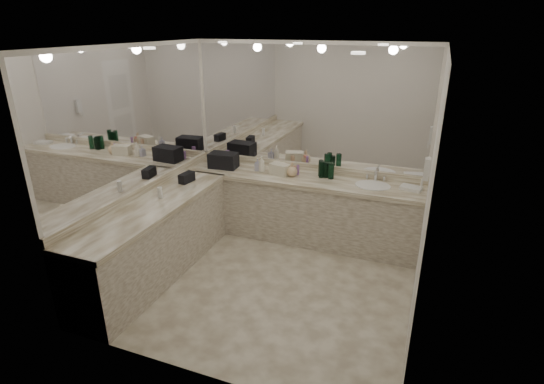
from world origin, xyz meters
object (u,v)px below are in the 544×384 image
at_px(wall_phone, 427,169).
at_px(black_toiletry_bag, 223,160).
at_px(sink, 373,186).
at_px(soap_bottle_c, 292,169).
at_px(cream_cosmetic_case, 280,169).
at_px(soap_bottle_b, 258,165).
at_px(hand_towel, 411,188).
at_px(soap_bottle_a, 262,164).

xyz_separation_m(wall_phone, black_toiletry_bag, (-2.69, 0.48, -0.34)).
xyz_separation_m(sink, soap_bottle_c, (-1.06, -0.02, 0.10)).
bearing_deg(wall_phone, sink, 140.43).
bearing_deg(black_toiletry_bag, cream_cosmetic_case, 0.38).
height_order(sink, soap_bottle_c, soap_bottle_c).
distance_m(wall_phone, black_toiletry_bag, 2.75).
bearing_deg(sink, wall_phone, -39.57).
bearing_deg(soap_bottle_b, hand_towel, 0.17).
distance_m(hand_towel, soap_bottle_c, 1.52).
xyz_separation_m(hand_towel, soap_bottle_b, (-2.04, -0.01, 0.06)).
bearing_deg(sink, soap_bottle_a, 179.95).
relative_size(black_toiletry_bag, soap_bottle_b, 2.30).
relative_size(cream_cosmetic_case, soap_bottle_b, 1.54).
bearing_deg(cream_cosmetic_case, sink, 16.75).
xyz_separation_m(cream_cosmetic_case, soap_bottle_b, (-0.35, 0.04, 0.01)).
height_order(sink, soap_bottle_b, soap_bottle_b).
height_order(black_toiletry_bag, soap_bottle_a, black_toiletry_bag).
height_order(sink, hand_towel, hand_towel).
relative_size(sink, soap_bottle_a, 2.00).
distance_m(sink, soap_bottle_a, 1.51).
bearing_deg(cream_cosmetic_case, hand_towel, 17.71).
bearing_deg(wall_phone, black_toiletry_bag, 169.91).
bearing_deg(cream_cosmetic_case, black_toiletry_bag, -163.62).
bearing_deg(wall_phone, soap_bottle_a, 166.66).
bearing_deg(hand_towel, wall_phone, -74.50).
relative_size(sink, soap_bottle_c, 2.31).
xyz_separation_m(wall_phone, soap_bottle_c, (-1.67, 0.48, -0.35)).
bearing_deg(sink, soap_bottle_c, -178.70).
xyz_separation_m(soap_bottle_a, soap_bottle_c, (0.45, -0.03, -0.01)).
relative_size(cream_cosmetic_case, soap_bottle_a, 1.18).
xyz_separation_m(soap_bottle_b, soap_bottle_c, (0.52, -0.05, 0.01)).
height_order(cream_cosmetic_case, hand_towel, cream_cosmetic_case).
height_order(black_toiletry_bag, soap_bottle_b, black_toiletry_bag).
relative_size(hand_towel, soap_bottle_b, 1.47).
bearing_deg(soap_bottle_c, sink, 1.30).
distance_m(cream_cosmetic_case, soap_bottle_b, 0.35).
relative_size(sink, hand_towel, 1.77).
relative_size(sink, wall_phone, 1.83).
bearing_deg(cream_cosmetic_case, soap_bottle_a, -167.65).
bearing_deg(soap_bottle_b, wall_phone, -13.59).
distance_m(sink, hand_towel, 0.46).
bearing_deg(wall_phone, cream_cosmetic_case, 165.26).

